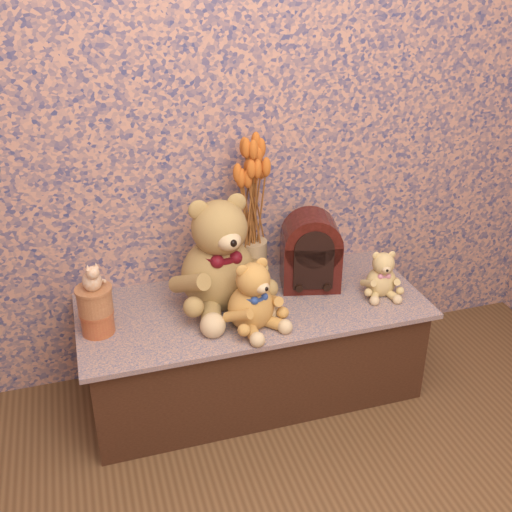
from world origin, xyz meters
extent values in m
cube|color=navy|center=(0.00, 1.50, 1.30)|extent=(3.00, 0.10, 2.60)
cube|color=#374672|center=(0.00, 1.21, 0.21)|extent=(1.39, 0.60, 0.43)
cylinder|color=tan|center=(0.05, 1.37, 0.53)|extent=(0.15, 0.15, 0.20)
cylinder|color=#CF803C|center=(-0.61, 1.18, 0.47)|extent=(0.13, 0.13, 0.09)
cylinder|color=tan|center=(-0.61, 1.18, 0.57)|extent=(0.16, 0.16, 0.10)
camera|label=1|loc=(-0.61, -0.82, 1.73)|focal=43.09mm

